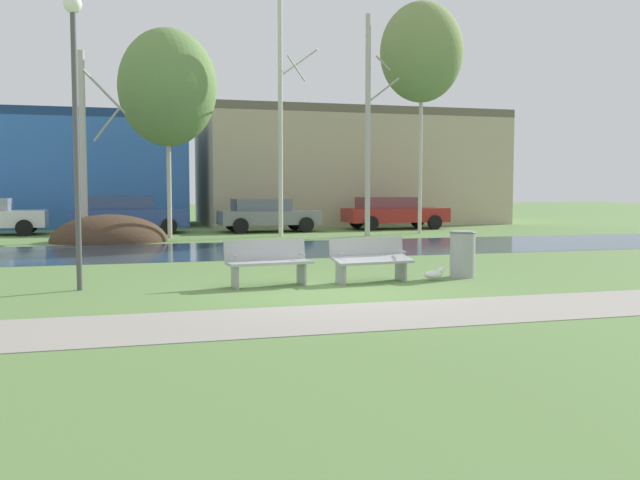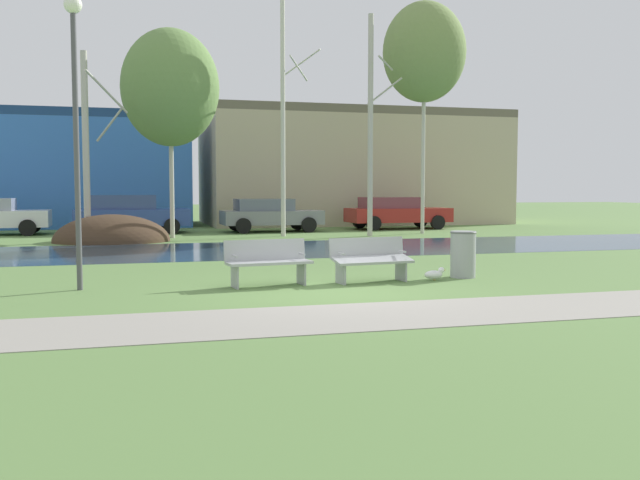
# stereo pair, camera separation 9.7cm
# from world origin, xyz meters

# --- Properties ---
(ground_plane) EXTENTS (120.00, 120.00, 0.00)m
(ground_plane) POSITION_xyz_m (0.00, 10.00, 0.00)
(ground_plane) COLOR #5B7F42
(paved_path_strip) EXTENTS (60.00, 2.14, 0.01)m
(paved_path_strip) POSITION_xyz_m (0.00, -2.36, 0.01)
(paved_path_strip) COLOR gray
(paved_path_strip) RESTS_ON ground
(river_band) EXTENTS (80.00, 6.10, 0.01)m
(river_band) POSITION_xyz_m (0.00, 8.97, 0.00)
(river_band) COLOR #2D475B
(river_band) RESTS_ON ground
(soil_mound) EXTENTS (3.96, 3.28, 1.89)m
(soil_mound) POSITION_xyz_m (-4.06, 13.44, 0.00)
(soil_mound) COLOR #423021
(soil_mound) RESTS_ON ground
(bench_left) EXTENTS (1.65, 0.73, 0.87)m
(bench_left) POSITION_xyz_m (-1.04, 1.10, 0.47)
(bench_left) COLOR #9EA0A3
(bench_left) RESTS_ON ground
(bench_right) EXTENTS (1.65, 0.73, 0.87)m
(bench_right) POSITION_xyz_m (1.01, 1.10, 0.47)
(bench_right) COLOR #9EA0A3
(bench_right) RESTS_ON ground
(trash_bin) EXTENTS (0.54, 0.54, 0.96)m
(trash_bin) POSITION_xyz_m (3.11, 1.29, 0.50)
(trash_bin) COLOR #999B9E
(trash_bin) RESTS_ON ground
(seagull) EXTENTS (0.47, 0.17, 0.27)m
(seagull) POSITION_xyz_m (2.32, 0.96, 0.13)
(seagull) COLOR white
(seagull) RESTS_ON ground
(streetlamp) EXTENTS (0.32, 0.32, 5.23)m
(streetlamp) POSITION_xyz_m (-4.43, 1.51, 3.50)
(streetlamp) COLOR #4C4C51
(streetlamp) RESTS_ON ground
(birch_left) EXTENTS (1.54, 2.68, 6.51)m
(birch_left) POSITION_xyz_m (-4.80, 13.63, 3.35)
(birch_left) COLOR #BCB7A8
(birch_left) RESTS_ON ground
(birch_center_left) EXTENTS (3.57, 3.57, 7.67)m
(birch_center_left) POSITION_xyz_m (-1.92, 14.74, 5.52)
(birch_center_left) COLOR #BCB7A8
(birch_center_left) RESTS_ON ground
(birch_center) EXTENTS (1.54, 2.39, 8.92)m
(birch_center) POSITION_xyz_m (2.30, 14.59, 4.56)
(birch_center) COLOR beige
(birch_center) RESTS_ON ground
(birch_center_right) EXTENTS (1.35, 2.11, 8.42)m
(birch_center_right) POSITION_xyz_m (5.52, 13.68, 4.29)
(birch_center_right) COLOR #BCB7A8
(birch_center_right) RESTS_ON ground
(birch_right) EXTENTS (3.33, 3.33, 9.37)m
(birch_right) POSITION_xyz_m (8.11, 14.63, 7.30)
(birch_right) COLOR beige
(birch_right) RESTS_ON ground
(parked_sedan_second_blue) EXTENTS (4.61, 2.10, 1.57)m
(parked_sedan_second_blue) POSITION_xyz_m (-3.42, 17.95, 0.82)
(parked_sedan_second_blue) COLOR #2D4793
(parked_sedan_second_blue) RESTS_ON ground
(parked_hatch_third_grey) EXTENTS (4.22, 2.13, 1.40)m
(parked_hatch_third_grey) POSITION_xyz_m (2.30, 17.41, 0.75)
(parked_hatch_third_grey) COLOR slate
(parked_hatch_third_grey) RESTS_ON ground
(parked_wagon_fourth_red) EXTENTS (4.66, 2.12, 1.45)m
(parked_wagon_fourth_red) POSITION_xyz_m (8.27, 17.92, 0.77)
(parked_wagon_fourth_red) COLOR maroon
(parked_wagon_fourth_red) RESTS_ON ground
(building_blue_store) EXTENTS (11.55, 6.60, 5.45)m
(building_blue_store) POSITION_xyz_m (-6.31, 24.66, 2.73)
(building_blue_store) COLOR #3870C6
(building_blue_store) RESTS_ON ground
(building_beige_block) EXTENTS (15.37, 7.81, 5.85)m
(building_beige_block) POSITION_xyz_m (8.10, 24.08, 2.92)
(building_beige_block) COLOR #BCAD8E
(building_beige_block) RESTS_ON ground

